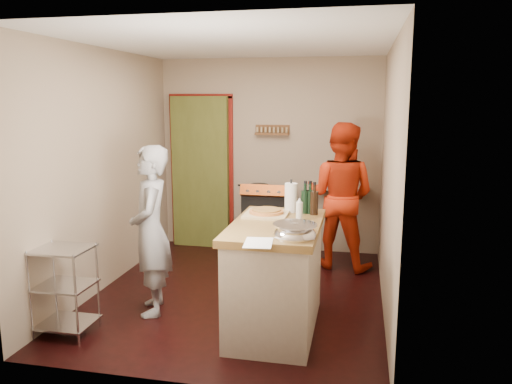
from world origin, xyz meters
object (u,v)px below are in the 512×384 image
at_px(person_stripe, 151,231).
at_px(person_red, 340,196).
at_px(island, 276,274).
at_px(stove, 268,222).
at_px(wire_shelving, 64,286).

distance_m(person_stripe, person_red, 2.45).
bearing_deg(person_stripe, island, 63.88).
bearing_deg(stove, island, -77.42).
distance_m(wire_shelving, person_stripe, 0.91).
xyz_separation_m(island, person_red, (0.48, 1.86, 0.38)).
distance_m(wire_shelving, island, 1.87).
relative_size(person_stripe, person_red, 0.91).
height_order(stove, person_stripe, person_stripe).
relative_size(wire_shelving, person_stripe, 0.49).
bearing_deg(island, person_stripe, 174.94).
relative_size(island, person_red, 0.81).
xyz_separation_m(wire_shelving, island, (1.80, 0.49, 0.08)).
height_order(stove, island, island).
bearing_deg(person_stripe, wire_shelving, -64.28).
relative_size(wire_shelving, person_red, 0.45).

